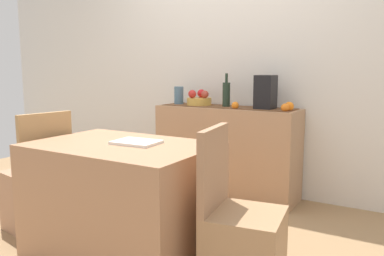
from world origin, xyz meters
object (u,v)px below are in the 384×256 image
(fruit_bowl, at_px, (199,101))
(wine_bottle, at_px, (226,94))
(ceramic_vase, at_px, (179,96))
(sideboard_console, at_px, (226,152))
(chair_near_window, at_px, (38,195))
(coffee_maker, at_px, (266,92))
(dining_table, at_px, (123,200))
(chair_by_corner, at_px, (241,245))
(open_book, at_px, (137,142))

(fruit_bowl, distance_m, wine_bottle, 0.30)
(wine_bottle, relative_size, ceramic_vase, 1.75)
(sideboard_console, distance_m, chair_near_window, 1.71)
(coffee_maker, distance_m, dining_table, 1.65)
(chair_by_corner, bearing_deg, fruit_bowl, 127.01)
(ceramic_vase, xyz_separation_m, chair_near_window, (-0.33, -1.47, -0.67))
(fruit_bowl, height_order, ceramic_vase, ceramic_vase)
(ceramic_vase, height_order, dining_table, ceramic_vase)
(open_book, distance_m, chair_near_window, 1.04)
(coffee_maker, relative_size, chair_by_corner, 0.33)
(sideboard_console, distance_m, coffee_maker, 0.69)
(wine_bottle, bearing_deg, chair_near_window, -120.17)
(fruit_bowl, bearing_deg, chair_near_window, -110.91)
(ceramic_vase, relative_size, dining_table, 0.16)
(ceramic_vase, bearing_deg, coffee_maker, 0.00)
(open_book, bearing_deg, coffee_maker, 73.59)
(wine_bottle, height_order, open_book, wine_bottle)
(sideboard_console, height_order, ceramic_vase, ceramic_vase)
(coffee_maker, xyz_separation_m, open_book, (-0.32, -1.42, -0.25))
(dining_table, height_order, open_book, open_book)
(fruit_bowl, xyz_separation_m, chair_by_corner, (1.11, -1.47, -0.63))
(fruit_bowl, height_order, open_book, fruit_bowl)
(chair_near_window, xyz_separation_m, chair_by_corner, (1.67, 0.00, 0.00))
(dining_table, distance_m, chair_near_window, 0.84)
(coffee_maker, distance_m, chair_by_corner, 1.70)
(wine_bottle, relative_size, open_book, 1.12)
(wine_bottle, distance_m, open_book, 1.43)
(chair_near_window, bearing_deg, sideboard_console, 59.55)
(fruit_bowl, xyz_separation_m, chair_near_window, (-0.56, -1.47, -0.63))
(fruit_bowl, bearing_deg, open_book, -75.86)
(wine_bottle, distance_m, coffee_maker, 0.39)
(ceramic_vase, xyz_separation_m, chair_by_corner, (1.34, -1.47, -0.67))
(wine_bottle, bearing_deg, chair_by_corner, -60.99)
(ceramic_vase, bearing_deg, sideboard_console, 0.00)
(wine_bottle, distance_m, chair_near_window, 1.84)
(open_book, bearing_deg, chair_near_window, 179.64)
(chair_near_window, bearing_deg, open_book, 3.30)
(coffee_maker, xyz_separation_m, chair_by_corner, (0.43, -1.47, -0.73))
(dining_table, bearing_deg, sideboard_console, 88.85)
(sideboard_console, distance_m, dining_table, 1.47)
(sideboard_console, height_order, chair_near_window, chair_near_window)
(dining_table, bearing_deg, chair_by_corner, -0.17)
(ceramic_vase, bearing_deg, dining_table, -70.89)
(open_book, bearing_deg, sideboard_console, 88.53)
(open_book, relative_size, chair_by_corner, 0.31)
(open_book, height_order, chair_near_window, chair_near_window)
(chair_near_window, relative_size, chair_by_corner, 1.00)
(sideboard_console, relative_size, chair_by_corner, 1.51)
(coffee_maker, distance_m, ceramic_vase, 0.91)
(coffee_maker, height_order, open_book, coffee_maker)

